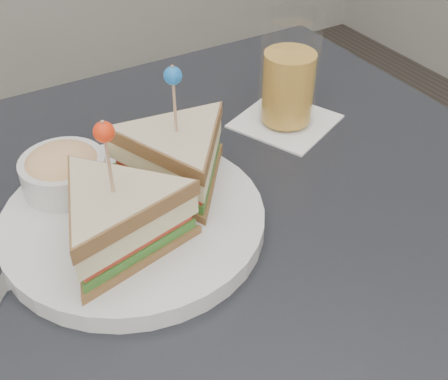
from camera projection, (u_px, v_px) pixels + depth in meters
table at (221, 287)px, 0.62m from camera, size 0.80×0.80×0.75m
plate_meal at (137, 192)px, 0.56m from camera, size 0.34×0.34×0.16m
cutlery_fork at (36, 234)px, 0.57m from camera, size 0.16×0.18×0.01m
cutlery_knife at (40, 205)px, 0.60m from camera, size 0.17×0.16×0.01m
drink_set at (289, 78)px, 0.70m from camera, size 0.15×0.15×0.15m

